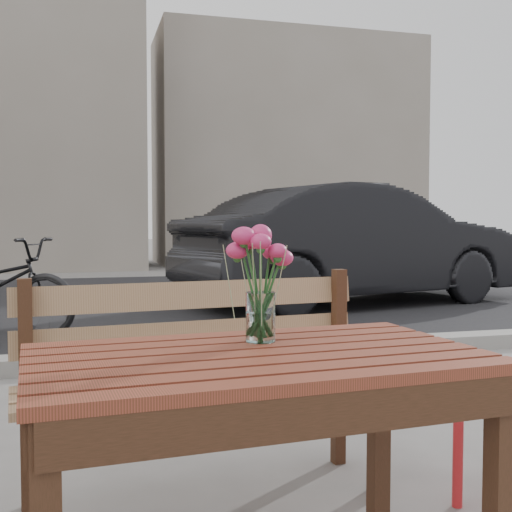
{
  "coord_description": "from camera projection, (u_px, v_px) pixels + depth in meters",
  "views": [
    {
      "loc": [
        -0.4,
        -1.78,
        1.08
      ],
      "look_at": [
        0.09,
        0.04,
        0.98
      ],
      "focal_mm": 45.0,
      "sensor_mm": 36.0,
      "label": 1
    }
  ],
  "objects": [
    {
      "name": "street",
      "position": [
        123.0,
        322.0,
        6.76
      ],
      "size": [
        30.0,
        8.12,
        0.12
      ],
      "color": "black",
      "rests_on": "ground"
    },
    {
      "name": "main_vase",
      "position": [
        261.0,
        269.0,
        1.84
      ],
      "size": [
        0.18,
        0.18,
        0.34
      ],
      "color": "white",
      "rests_on": "main_table"
    },
    {
      "name": "main_table",
      "position": [
        257.0,
        397.0,
        1.7
      ],
      "size": [
        1.23,
        0.78,
        0.73
      ],
      "rotation": [
        0.0,
        0.0,
        0.08
      ],
      "color": "#592C17",
      "rests_on": "ground"
    },
    {
      "name": "main_bench",
      "position": [
        202.0,
        358.0,
        2.54
      ],
      "size": [
        1.47,
        0.56,
        0.89
      ],
      "rotation": [
        0.0,
        0.0,
        0.1
      ],
      "color": "#956F4D",
      "rests_on": "ground"
    },
    {
      "name": "backdrop_buildings",
      "position": [
        105.0,
        119.0,
        15.61
      ],
      "size": [
        15.5,
        4.0,
        8.0
      ],
      "color": "gray",
      "rests_on": "ground"
    },
    {
      "name": "parked_car",
      "position": [
        354.0,
        245.0,
        8.47
      ],
      "size": [
        4.95,
        2.69,
        1.55
      ],
      "primitive_type": "imported",
      "rotation": [
        0.0,
        0.0,
        1.81
      ],
      "color": "black",
      "rests_on": "ground"
    }
  ]
}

